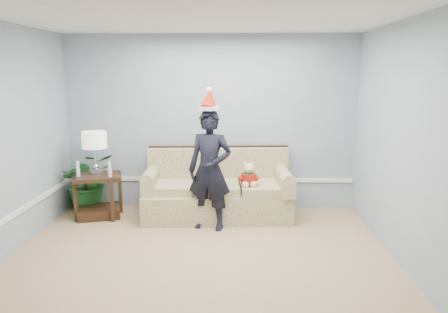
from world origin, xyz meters
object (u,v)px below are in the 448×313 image
object	(u,v)px
table_lamp	(94,142)
teddy_bear	(249,177)
side_table	(99,201)
houseplant	(88,181)
man	(210,170)
sofa	(217,192)

from	to	relation	value
table_lamp	teddy_bear	xyz separation A→B (m)	(2.25, -0.19, -0.47)
side_table	table_lamp	distance (m)	0.88
houseplant	man	xyz separation A→B (m)	(1.95, -0.76, 0.37)
sofa	teddy_bear	world-z (taller)	sofa
man	teddy_bear	size ratio (longest dim) A/B	4.61
sofa	houseplant	xyz separation A→B (m)	(-2.02, 0.22, 0.10)
man	teddy_bear	world-z (taller)	man
sofa	side_table	bearing A→B (deg)	-179.92
sofa	houseplant	distance (m)	2.04
houseplant	man	bearing A→B (deg)	-21.30
sofa	houseplant	world-z (taller)	sofa
side_table	table_lamp	bearing A→B (deg)	119.92
side_table	table_lamp	size ratio (longest dim) A/B	1.24
houseplant	man	world-z (taller)	man
side_table	teddy_bear	distance (m)	2.26
side_table	table_lamp	xyz separation A→B (m)	(-0.04, 0.06, 0.88)
table_lamp	man	world-z (taller)	man
sofa	houseplant	bearing A→B (deg)	169.95
sofa	man	world-z (taller)	man
sofa	side_table	world-z (taller)	sofa
teddy_bear	houseplant	bearing A→B (deg)	162.27
side_table	teddy_bear	xyz separation A→B (m)	(2.22, -0.13, 0.41)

